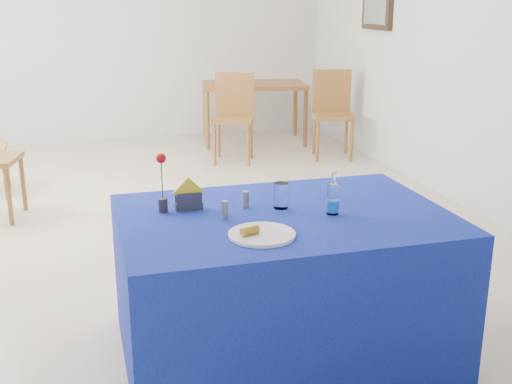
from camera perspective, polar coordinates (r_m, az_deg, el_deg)
The scene contains 16 objects.
floor at distance 5.33m, azimuth -6.81°, elevation -2.64°, with size 7.00×7.00×0.00m, color #C0B19F.
room_shell at distance 5.03m, azimuth -7.53°, elevation 16.48°, with size 7.00×7.00×7.00m.
picture_frame at distance 7.32m, azimuth 10.76°, elevation 16.02°, with size 0.06×0.64×0.52m, color black.
picture_art at distance 7.31m, azimuth 10.58°, elevation 16.03°, with size 0.02×0.52×0.40m, color #998C66.
plate at distance 2.83m, azimuth 0.53°, elevation -3.80°, with size 0.30×0.30×0.01m, color white.
drinking_glass at distance 3.19m, azimuth 2.24°, elevation -0.32°, with size 0.07×0.07×0.13m, color white.
salt_shaker at distance 3.05m, azimuth -2.79°, elevation -1.57°, with size 0.03×0.03×0.09m, color slate.
pepper_shaker at distance 3.20m, azimuth -0.92°, elevation -0.66°, with size 0.03×0.03×0.09m, color slate.
blue_table at distance 3.27m, azimuth 2.42°, elevation -8.22°, with size 1.60×1.10×0.76m.
water_bottle at distance 3.13m, azimuth 6.84°, elevation -0.69°, with size 0.06×0.06×0.21m.
napkin_holder at distance 3.19m, azimuth -6.01°, elevation -0.69°, with size 0.15×0.06×0.17m.
rose_vase at distance 3.14m, azimuth -8.35°, elevation 0.72°, with size 0.05×0.05×0.30m.
oak_table at distance 8.13m, azimuth -0.23°, elevation 9.12°, with size 1.38×1.00×0.76m.
chair_bg_left at distance 7.23m, azimuth -1.99°, elevation 7.22°, with size 0.56×0.56×0.97m.
chair_bg_right at distance 7.45m, azimuth 6.79°, elevation 7.47°, with size 0.54×0.54×0.99m.
banana_pieces at distance 2.80m, azimuth -0.53°, elevation -3.45°, with size 0.09×0.06×0.04m.
Camera 1 is at (-0.74, -4.98, 1.76)m, focal length 45.00 mm.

